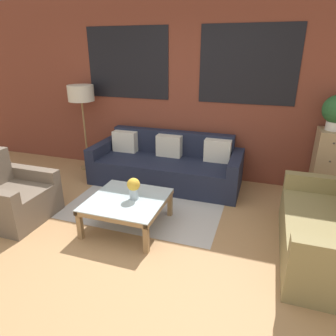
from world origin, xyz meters
name	(u,v)px	position (x,y,z in m)	size (l,w,h in m)	color
ground_plane	(119,257)	(0.00, 0.00, 0.00)	(16.00, 16.00, 0.00)	#AD7F51
wall_back_brick	(184,90)	(0.00, 2.44, 1.41)	(8.40, 0.09, 2.80)	brown
rug	(147,203)	(-0.16, 1.19, 0.00)	(2.08, 1.52, 0.00)	#BCB7B2
couch_dark	(166,166)	(-0.14, 1.95, 0.28)	(2.34, 0.88, 0.78)	#1E2338
settee_vintage	(331,232)	(2.04, 0.68, 0.31)	(0.80, 1.57, 0.92)	olive
armchair_corner	(12,198)	(-1.62, 0.30, 0.28)	(0.80, 0.83, 0.84)	#6B5B4C
coffee_table	(127,203)	(-0.16, 0.57, 0.32)	(0.88, 0.88, 0.37)	silver
floor_lamp	(81,96)	(-1.69, 2.11, 1.28)	(0.43, 0.43, 1.46)	olive
drawer_cabinet	(326,165)	(2.16, 2.16, 0.50)	(0.34, 0.42, 1.01)	tan
flower_vase	(134,187)	(-0.08, 0.60, 0.53)	(0.15, 0.15, 0.26)	#ADBCC6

